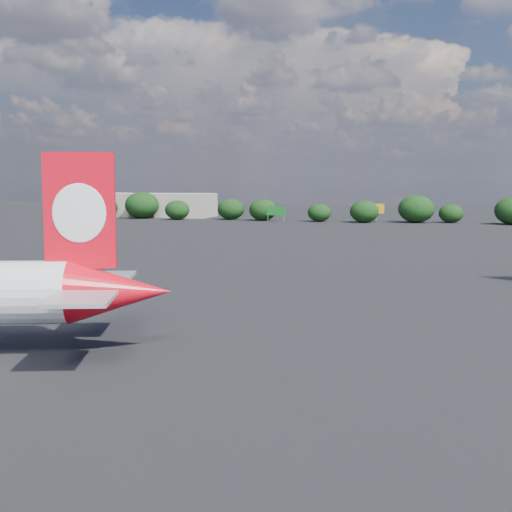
# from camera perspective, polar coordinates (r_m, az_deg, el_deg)

# --- Properties ---
(ground) EXTENTS (500.00, 500.00, 0.00)m
(ground) POSITION_cam_1_polar(r_m,az_deg,el_deg) (103.05, -2.27, -1.30)
(ground) COLOR black
(ground) RESTS_ON ground
(terminal_building) EXTENTS (42.00, 16.00, 8.00)m
(terminal_building) POSITION_cam_1_polar(r_m,az_deg,el_deg) (248.51, -8.29, 4.06)
(terminal_building) COLOR gray
(terminal_building) RESTS_ON ground
(highway_sign) EXTENTS (6.00, 0.30, 4.50)m
(highway_sign) POSITION_cam_1_polar(r_m,az_deg,el_deg) (219.33, 1.60, 3.60)
(highway_sign) COLOR #13601C
(highway_sign) RESTS_ON ground
(billboard_yellow) EXTENTS (5.00, 0.30, 5.50)m
(billboard_yellow) POSITION_cam_1_polar(r_m,az_deg,el_deg) (220.94, 9.57, 3.73)
(billboard_yellow) COLOR #EEA715
(billboard_yellow) RESTS_ON ground
(horizon_treeline) EXTENTS (202.45, 13.74, 8.94)m
(horizon_treeline) POSITION_cam_1_polar(r_m,az_deg,el_deg) (218.95, 8.44, 3.71)
(horizon_treeline) COLOR black
(horizon_treeline) RESTS_ON ground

